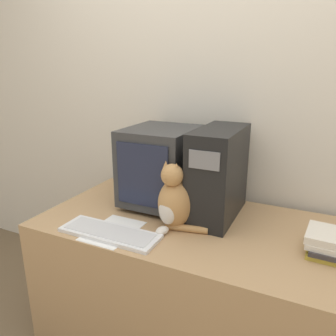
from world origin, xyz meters
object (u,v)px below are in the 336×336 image
Objects in this scene: keyboard at (110,233)px; pen at (103,224)px; cat at (175,201)px; book_stack at (325,242)px; crt_monitor at (161,166)px; computer_tower at (218,173)px.

keyboard is 3.14× the size of pen.
cat is 0.68m from book_stack.
crt_monitor is at bearing 169.29° from book_stack.
book_stack is at bearing 11.23° from pen.
pen is at bearing 143.27° from keyboard.
cat is at bearing 22.72° from pen.
computer_tower reaches higher than pen.
book_stack is at bearing 16.40° from keyboard.
computer_tower is 2.14× the size of book_stack.
computer_tower is 0.64m from pen.
crt_monitor is at bearing 83.12° from keyboard.
keyboard is at bearing -96.88° from crt_monitor.
cat is (-0.15, -0.22, -0.10)m from computer_tower.
pen is at bearing -145.46° from cat.
keyboard is at bearing -132.36° from computer_tower.
computer_tower reaches higher than keyboard.
pen is (-1.01, -0.20, -0.04)m from book_stack.
computer_tower is 0.96× the size of keyboard.
book_stack is at bearing 16.88° from cat.
pen is at bearing -111.76° from crt_monitor.
crt_monitor is 1.31× the size of cat.
computer_tower is at bearing 47.64° from keyboard.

